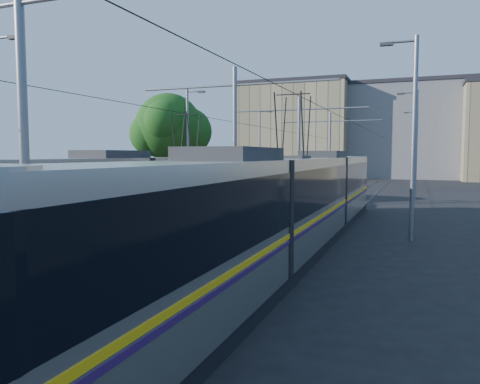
% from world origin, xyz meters
% --- Properties ---
extents(ground, '(160.00, 160.00, 0.00)m').
position_xyz_m(ground, '(0.00, 0.00, 0.00)').
color(ground, black).
rests_on(ground, ground).
extents(platform, '(4.00, 50.00, 0.30)m').
position_xyz_m(platform, '(0.00, 17.00, 0.15)').
color(platform, gray).
rests_on(platform, ground).
extents(tactile_strip_left, '(0.70, 50.00, 0.01)m').
position_xyz_m(tactile_strip_left, '(-1.45, 17.00, 0.30)').
color(tactile_strip_left, gray).
rests_on(tactile_strip_left, platform).
extents(tactile_strip_right, '(0.70, 50.00, 0.01)m').
position_xyz_m(tactile_strip_right, '(1.45, 17.00, 0.30)').
color(tactile_strip_right, gray).
rests_on(tactile_strip_right, platform).
extents(rails, '(8.71, 70.00, 0.03)m').
position_xyz_m(rails, '(0.00, 17.00, 0.02)').
color(rails, gray).
rests_on(rails, ground).
extents(tram_left, '(2.43, 31.54, 5.50)m').
position_xyz_m(tram_left, '(-3.60, 10.22, 1.71)').
color(tram_left, black).
rests_on(tram_left, ground).
extents(tram_right, '(2.43, 28.34, 5.50)m').
position_xyz_m(tram_right, '(3.60, 4.31, 1.86)').
color(tram_right, black).
rests_on(tram_right, ground).
extents(catenary, '(9.20, 70.00, 7.00)m').
position_xyz_m(catenary, '(0.00, 14.15, 4.52)').
color(catenary, gray).
rests_on(catenary, platform).
extents(street_lamps, '(15.18, 38.22, 8.00)m').
position_xyz_m(street_lamps, '(-0.00, 21.00, 4.18)').
color(street_lamps, gray).
rests_on(street_lamps, ground).
extents(shelter, '(0.95, 1.20, 2.32)m').
position_xyz_m(shelter, '(0.94, 14.51, 1.51)').
color(shelter, black).
rests_on(shelter, platform).
extents(tree, '(5.49, 5.08, 7.98)m').
position_xyz_m(tree, '(-9.46, 19.57, 5.40)').
color(tree, '#382314').
rests_on(tree, ground).
extents(building_left, '(16.32, 12.24, 14.38)m').
position_xyz_m(building_left, '(-10.00, 60.00, 7.20)').
color(building_left, tan).
rests_on(building_left, ground).
extents(building_centre, '(18.36, 14.28, 13.94)m').
position_xyz_m(building_centre, '(6.00, 64.00, 6.98)').
color(building_centre, slate).
rests_on(building_centre, ground).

